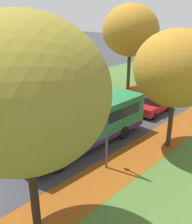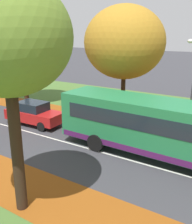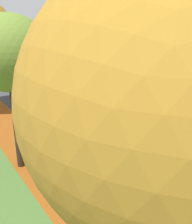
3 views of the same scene
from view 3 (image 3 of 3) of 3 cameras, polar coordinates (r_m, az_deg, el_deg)
leaf_litter_left at (r=17.87m, az=-15.61°, el=-6.62°), size 2.80×60.00×0.00m
grass_verge_right at (r=29.31m, az=6.63°, el=4.11°), size 12.00×90.00×0.01m
leaf_litter_right at (r=22.11m, az=7.48°, el=-0.98°), size 2.80×60.00×0.00m
road_centre_line at (r=24.60m, az=-10.01°, el=0.98°), size 0.12×80.00×0.01m
tree_left_nearest at (r=4.55m, az=17.63°, el=2.28°), size 5.30×5.30×8.74m
tree_left_near at (r=13.48m, az=-18.28°, el=11.85°), size 4.13×4.13×7.98m
tree_right_near at (r=20.61m, az=12.01°, el=13.24°), size 5.51×5.51×8.07m
tree_right_mid at (r=28.06m, az=-3.05°, el=17.08°), size 5.49×5.49×9.04m
streetlamp_right at (r=16.36m, az=19.85°, el=4.46°), size 1.89×0.28×6.00m
bus at (r=15.75m, az=10.51°, el=-3.05°), size 2.82×10.45×2.98m
car_red_lead at (r=22.92m, az=-4.83°, el=1.97°), size 1.93×4.27×1.62m
car_white_following at (r=28.88m, az=-12.20°, el=5.23°), size 1.86×4.24×1.62m
car_green_third_in_line at (r=34.19m, az=-15.22°, el=7.14°), size 1.92×4.27×1.62m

